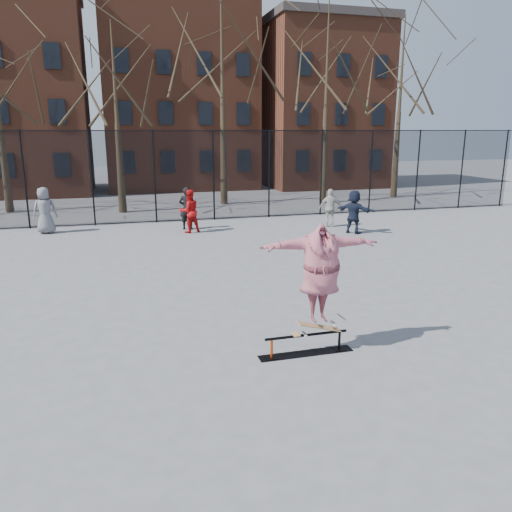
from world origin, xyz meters
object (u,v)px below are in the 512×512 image
object	(u,v)px
bystander_grey	(45,210)
skater	(320,280)
skateboard	(319,330)
bystander_red	(189,211)
skate_rail	(306,346)
bystander_navy	(354,212)
bystander_white	(330,208)
bystander_black	(187,208)

from	to	relation	value
bystander_grey	skater	bearing A→B (deg)	108.63
skateboard	bystander_red	bearing A→B (deg)	93.20
skate_rail	bystander_navy	bearing A→B (deg)	59.43
skate_rail	bystander_red	xyz separation A→B (m)	(-0.42, 11.74, 0.70)
bystander_grey	bystander_red	world-z (taller)	bystander_grey
skateboard	bystander_white	bearing A→B (deg)	65.24
skate_rail	skater	size ratio (longest dim) A/B	0.81
skater	bystander_white	size ratio (longest dim) A/B	1.38
skate_rail	bystander_grey	distance (m)	14.37
bystander_navy	skateboard	bearing A→B (deg)	112.45
bystander_white	bystander_navy	xyz separation A→B (m)	(0.33, -1.52, 0.06)
bystander_grey	skateboard	bearing A→B (deg)	108.63
bystander_grey	bystander_black	world-z (taller)	bystander_grey
bystander_grey	bystander_navy	bearing A→B (deg)	157.90
skate_rail	bystander_red	world-z (taller)	bystander_red
bystander_grey	bystander_navy	xyz separation A→B (m)	(11.71, -3.25, -0.06)
skate_rail	bystander_red	distance (m)	11.76
skateboard	bystander_white	size ratio (longest dim) A/B	0.56
skateboard	bystander_navy	distance (m)	11.29
skater	bystander_black	size ratio (longest dim) A/B	1.27
skate_rail	bystander_white	bearing A→B (deg)	64.25
skate_rail	bystander_black	xyz separation A→B (m)	(-0.42, 12.39, 0.72)
bystander_grey	skate_rail	bearing A→B (deg)	107.77
skater	bystander_navy	size ratio (longest dim) A/B	1.29
bystander_red	bystander_black	bearing A→B (deg)	-102.04
skate_rail	bystander_navy	xyz separation A→B (m)	(5.80, 9.82, 0.70)
skateboard	bystander_grey	world-z (taller)	bystander_grey
skate_rail	bystander_white	size ratio (longest dim) A/B	1.11
bystander_grey	bystander_black	bearing A→B (deg)	166.34
skateboard	bystander_red	size ratio (longest dim) A/B	0.53
bystander_grey	bystander_black	distance (m)	5.54
bystander_black	skateboard	bearing A→B (deg)	110.47
bystander_white	bystander_black	bearing A→B (deg)	7.85
bystander_grey	bystander_black	size ratio (longest dim) A/B	1.06
bystander_white	bystander_navy	size ratio (longest dim) A/B	0.93
skate_rail	bystander_grey	bearing A→B (deg)	114.34
skateboard	bystander_black	bearing A→B (deg)	93.05
bystander_black	bystander_white	bearing A→B (deg)	-172.71
bystander_black	bystander_grey	bearing A→B (deg)	10.34
skate_rail	skater	distance (m)	1.27
bystander_white	skateboard	bearing A→B (deg)	83.23
skate_rail	skateboard	distance (m)	0.38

